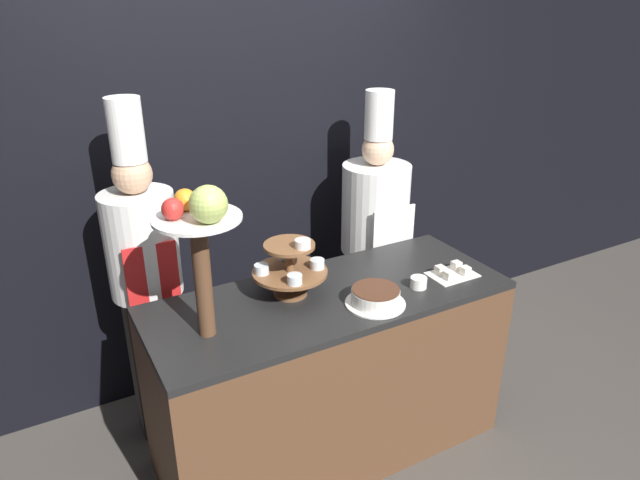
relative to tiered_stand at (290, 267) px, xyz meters
name	(u,v)px	position (x,y,z in m)	size (l,w,h in m)	color
wall_back	(248,157)	(0.17, 0.89, 0.30)	(10.00, 0.06, 2.80)	black
buffet_counter	(329,374)	(0.17, -0.09, -0.62)	(1.78, 0.70, 0.95)	brown
tiered_stand	(290,267)	(0.00, 0.00, 0.00)	(0.36, 0.36, 0.31)	brown
fruit_pedestal	(201,230)	(-0.46, -0.16, 0.34)	(0.36, 0.36, 0.69)	brown
cake_round	(375,297)	(0.31, -0.28, -0.11)	(0.29, 0.29, 0.08)	white
cup_white	(419,282)	(0.59, -0.24, -0.12)	(0.08, 0.08, 0.06)	white
cake_square_tray	(452,272)	(0.82, -0.22, -0.13)	(0.24, 0.17, 0.05)	white
chef_left	(145,271)	(-0.58, 0.50, -0.10)	(0.36, 0.36, 1.87)	#38332D
chef_center_left	(375,230)	(0.83, 0.50, -0.16)	(0.41, 0.41, 1.79)	black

